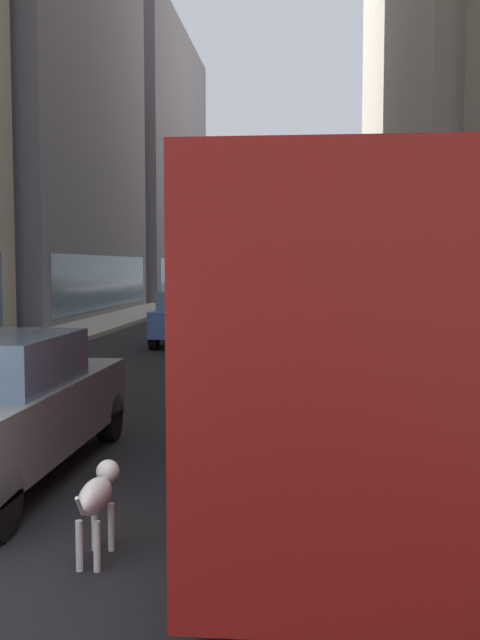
# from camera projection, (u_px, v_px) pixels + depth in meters

# --- Properties ---
(ground_plane) EXTENTS (120.00, 120.00, 0.00)m
(ground_plane) POSITION_uv_depth(u_px,v_px,m) (264.00, 309.00, 39.79)
(ground_plane) COLOR black
(sidewalk_left) EXTENTS (2.40, 110.00, 0.15)m
(sidewalk_left) POSITION_uv_depth(u_px,v_px,m) (160.00, 307.00, 40.29)
(sidewalk_left) COLOR #ADA89E
(sidewalk_left) RESTS_ON ground
(sidewalk_right) EXTENTS (2.40, 110.00, 0.15)m
(sidewalk_right) POSITION_uv_depth(u_px,v_px,m) (370.00, 308.00, 39.27)
(sidewalk_right) COLOR #9E9991
(sidewalk_right) RESTS_ON ground
(building_left_far) EXTENTS (10.77, 21.54, 19.35)m
(building_left_far) POSITION_uv_depth(u_px,v_px,m) (114.00, 166.00, 54.00)
(building_left_far) COLOR slate
(building_left_far) RESTS_ON ground
(building_right_far) EXTENTS (10.24, 17.03, 26.42)m
(building_right_far) POSITION_uv_depth(u_px,v_px,m) (444.00, 111.00, 51.76)
(building_right_far) COLOR #B2A893
(building_right_far) RESTS_ON ground
(transit_bus) EXTENTS (2.78, 11.53, 3.05)m
(transit_bus) POSITION_uv_depth(u_px,v_px,m) (346.00, 311.00, 9.59)
(transit_bus) COLOR red
(transit_bus) RESTS_ON ground
(car_yellow_taxi) EXTENTS (1.71, 4.14, 1.62)m
(car_yellow_taxi) POSITION_uv_depth(u_px,v_px,m) (314.00, 288.00, 49.61)
(car_yellow_taxi) COLOR yellow
(car_yellow_taxi) RESTS_ON ground
(car_blue_hatchback) EXTENTS (1.76, 3.94, 1.62)m
(car_blue_hatchback) POSITION_uv_depth(u_px,v_px,m) (189.00, 317.00, 22.01)
(car_blue_hatchback) COLOR #4C6BB7
(car_blue_hatchback) RESTS_ON ground
(car_silver_sedan) EXTENTS (1.85, 3.91, 1.62)m
(car_silver_sedan) POSITION_uv_depth(u_px,v_px,m) (273.00, 312.00, 24.07)
(car_silver_sedan) COLOR #B7BABF
(car_silver_sedan) RESTS_ON ground
(car_red_coupe) EXTENTS (1.94, 4.69, 1.62)m
(car_red_coupe) POSITION_uv_depth(u_px,v_px,m) (283.00, 298.00, 34.65)
(car_red_coupe) COLOR red
(car_red_coupe) RESTS_ON ground
(dalmatian_dog) EXTENTS (0.22, 0.96, 0.72)m
(dalmatian_dog) POSITION_uv_depth(u_px,v_px,m) (98.00, 495.00, 5.93)
(dalmatian_dog) COLOR white
(dalmatian_dog) RESTS_ON ground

